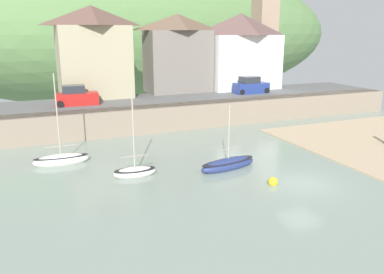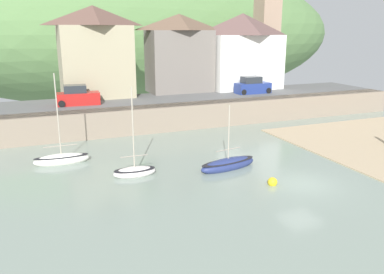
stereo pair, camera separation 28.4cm
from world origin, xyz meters
TOP-DOWN VIEW (x-y plane):
  - quay_seawall at (0.00, 17.50)m, footprint 48.00×9.40m
  - hillside_backdrop at (3.31, 55.20)m, footprint 80.00×44.00m
  - waterfront_building_left at (-8.68, 25.20)m, footprint 7.73×5.98m
  - waterfront_building_centre at (1.05, 25.20)m, footprint 7.65×4.61m
  - waterfront_building_right at (9.39, 25.20)m, footprint 9.16×6.30m
  - church_with_spire at (15.40, 29.20)m, footprint 3.00×3.00m
  - sailboat_white_hull at (-13.89, 10.05)m, footprint 3.97×1.14m
  - sailboat_nearest_shore at (-9.51, 5.59)m, footprint 2.92×1.36m
  - sailboat_tall_mast at (-3.04, 4.43)m, footprint 4.70×2.07m
  - parked_car_near_slipway at (-11.32, 20.70)m, footprint 4.21×1.99m
  - parked_car_by_wall at (8.42, 20.70)m, footprint 4.13×1.82m
  - mooring_buoy at (-1.83, 0.61)m, footprint 0.62×0.62m

SIDE VIEW (x-z plane):
  - mooring_buoy at x=-1.83m, z-range -0.12..0.49m
  - sailboat_nearest_shore at x=-9.51m, z-range -2.81..3.38m
  - sailboat_tall_mast at x=-3.04m, z-range -2.08..2.71m
  - sailboat_white_hull at x=-13.89m, z-range -3.09..3.75m
  - quay_seawall at x=0.00m, z-range 0.16..2.56m
  - parked_car_near_slipway at x=-11.32m, z-range 2.23..4.18m
  - parked_car_by_wall at x=8.42m, z-range 2.23..4.18m
  - waterfront_building_centre at x=1.05m, z-range 2.48..11.41m
  - waterfront_building_right at x=9.39m, z-range 2.48..11.60m
  - waterfront_building_left at x=-8.68m, z-range 2.48..12.12m
  - hillside_backdrop at x=3.31m, z-range -3.83..21.68m
  - church_with_spire at x=15.40m, z-range 2.62..18.54m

